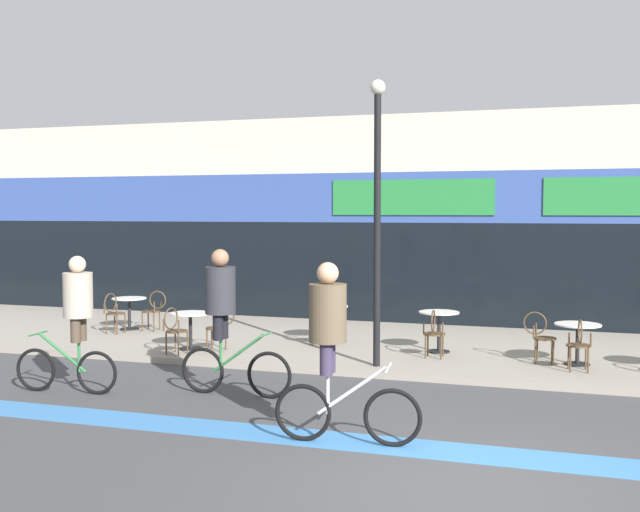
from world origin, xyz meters
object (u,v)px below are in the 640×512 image
(bistro_table_0, at_px, (129,307))
(cafe_chair_3_near, at_px, (434,330))
(bistro_table_1, at_px, (190,323))
(lamp_post, at_px, (377,201))
(cyclist_0, at_px, (333,338))
(cafe_chair_1_near, at_px, (174,327))
(cafe_chair_1_side, at_px, (220,324))
(bistro_table_4, at_px, (578,335))
(cafe_chair_4_side, at_px, (540,333))
(bistro_table_3, at_px, (439,323))
(cafe_chair_0_side, at_px, (154,308))
(cafe_chair_4_near, at_px, (579,341))
(cyclist_1, at_px, (75,313))
(cafe_chair_2_near, at_px, (320,320))
(bistro_table_2, at_px, (329,315))
(cyclist_2, at_px, (224,310))
(cafe_chair_0_near, at_px, (113,310))

(bistro_table_0, bearing_deg, cafe_chair_3_near, -9.79)
(bistro_table_0, distance_m, bistro_table_1, 3.00)
(bistro_table_0, height_order, cafe_chair_3_near, cafe_chair_3_near)
(lamp_post, distance_m, cyclist_0, 4.34)
(cafe_chair_1_near, height_order, cafe_chair_1_side, same)
(bistro_table_4, xyz_separation_m, cafe_chair_1_side, (-6.50, -0.70, -0.00))
(bistro_table_4, height_order, cafe_chair_3_near, cafe_chair_3_near)
(cafe_chair_3_near, bearing_deg, cafe_chair_4_side, -84.84)
(lamp_post, bearing_deg, bistro_table_3, 62.37)
(bistro_table_4, height_order, cafe_chair_0_side, cafe_chair_0_side)
(cafe_chair_0_side, relative_size, cafe_chair_4_side, 1.00)
(cafe_chair_1_side, bearing_deg, cafe_chair_3_near, -179.12)
(cafe_chair_0_side, xyz_separation_m, cafe_chair_1_near, (1.80, -2.37, 0.00))
(cafe_chair_0_side, xyz_separation_m, cafe_chair_4_near, (8.94, -1.66, 0.00))
(cyclist_1, bearing_deg, lamp_post, -150.60)
(bistro_table_0, height_order, cyclist_1, cyclist_1)
(cafe_chair_2_near, bearing_deg, lamp_post, -133.96)
(cafe_chair_0_side, height_order, cafe_chair_1_near, same)
(cafe_chair_0_side, xyz_separation_m, lamp_post, (5.62, -2.20, 2.33))
(bistro_table_1, relative_size, cafe_chair_3_near, 0.88)
(cafe_chair_0_side, bearing_deg, cyclist_0, 131.04)
(bistro_table_3, height_order, cafe_chair_1_near, cafe_chair_1_near)
(cafe_chair_2_near, bearing_deg, cafe_chair_1_near, 128.01)
(cafe_chair_1_side, xyz_separation_m, cafe_chair_4_side, (5.87, 0.71, 0.00))
(cyclist_0, bearing_deg, bistro_table_1, 127.78)
(bistro_table_2, relative_size, cafe_chair_0_side, 0.88)
(cafe_chair_3_near, relative_size, lamp_post, 0.18)
(cyclist_1, bearing_deg, bistro_table_2, -122.35)
(cyclist_1, bearing_deg, cafe_chair_0_side, -78.03)
(cafe_chair_0_side, relative_size, cafe_chair_4_near, 1.00)
(cafe_chair_0_side, distance_m, cafe_chair_1_near, 2.98)
(cafe_chair_4_side, bearing_deg, bistro_table_1, -168.46)
(bistro_table_3, xyz_separation_m, cafe_chair_4_side, (1.85, -0.43, -0.04))
(lamp_post, bearing_deg, cafe_chair_4_side, 23.51)
(cafe_chair_1_near, bearing_deg, bistro_table_3, -60.90)
(cafe_chair_1_near, relative_size, cyclist_0, 0.41)
(cafe_chair_1_near, distance_m, cafe_chair_3_near, 4.80)
(cafe_chair_0_side, bearing_deg, lamp_post, 155.44)
(bistro_table_0, relative_size, cafe_chair_4_near, 0.85)
(cafe_chair_4_near, xyz_separation_m, cyclist_2, (-5.18, -2.74, 0.66))
(cafe_chair_2_near, distance_m, cyclist_0, 5.87)
(cafe_chair_1_near, relative_size, cafe_chair_4_side, 1.00)
(cafe_chair_1_side, xyz_separation_m, cafe_chair_3_near, (4.02, 0.51, 0.00))
(cafe_chair_0_near, distance_m, cyclist_1, 4.93)
(cafe_chair_2_near, bearing_deg, cyclist_0, -159.51)
(bistro_table_1, height_order, cafe_chair_1_near, cafe_chair_1_near)
(cafe_chair_0_near, height_order, cyclist_2, cyclist_2)
(bistro_table_4, relative_size, cafe_chair_0_near, 0.88)
(bistro_table_0, relative_size, cafe_chair_3_near, 0.85)
(cafe_chair_0_side, relative_size, lamp_post, 0.18)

